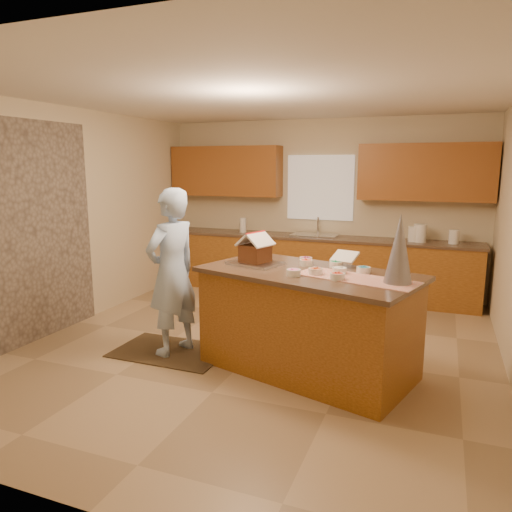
% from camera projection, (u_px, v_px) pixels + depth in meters
% --- Properties ---
extents(floor, '(5.50, 5.50, 0.00)m').
position_uv_depth(floor, '(258.00, 348.00, 5.33)').
color(floor, tan).
rests_on(floor, ground).
extents(ceiling, '(5.50, 5.50, 0.00)m').
position_uv_depth(ceiling, '(258.00, 94.00, 4.83)').
color(ceiling, silver).
rests_on(ceiling, floor).
extents(wall_back, '(5.50, 5.50, 0.00)m').
position_uv_depth(wall_back, '(320.00, 207.00, 7.60)').
color(wall_back, beige).
rests_on(wall_back, floor).
extents(wall_front, '(5.50, 5.50, 0.00)m').
position_uv_depth(wall_front, '(73.00, 289.00, 2.56)').
color(wall_front, beige).
rests_on(wall_front, floor).
extents(wall_left, '(5.50, 5.50, 0.00)m').
position_uv_depth(wall_left, '(70.00, 218.00, 5.97)').
color(wall_left, beige).
rests_on(wall_left, floor).
extents(stone_accent, '(0.00, 2.50, 2.50)m').
position_uv_depth(stone_accent, '(20.00, 235.00, 5.25)').
color(stone_accent, gray).
rests_on(stone_accent, wall_left).
extents(window_curtain, '(1.05, 0.03, 1.00)m').
position_uv_depth(window_curtain, '(320.00, 188.00, 7.51)').
color(window_curtain, white).
rests_on(window_curtain, wall_back).
extents(back_counter_base, '(4.80, 0.60, 0.88)m').
position_uv_depth(back_counter_base, '(314.00, 267.00, 7.49)').
color(back_counter_base, '#A56222').
rests_on(back_counter_base, floor).
extents(back_counter_top, '(4.85, 0.63, 0.04)m').
position_uv_depth(back_counter_top, '(315.00, 237.00, 7.41)').
color(back_counter_top, brown).
rests_on(back_counter_top, back_counter_base).
extents(upper_cabinet_left, '(1.85, 0.35, 0.80)m').
position_uv_depth(upper_cabinet_left, '(226.00, 171.00, 7.88)').
color(upper_cabinet_left, brown).
rests_on(upper_cabinet_left, wall_back).
extents(upper_cabinet_right, '(1.85, 0.35, 0.80)m').
position_uv_depth(upper_cabinet_right, '(426.00, 172.00, 6.78)').
color(upper_cabinet_right, brown).
rests_on(upper_cabinet_right, wall_back).
extents(sink, '(0.70, 0.45, 0.12)m').
position_uv_depth(sink, '(315.00, 238.00, 7.41)').
color(sink, silver).
rests_on(sink, back_counter_top).
extents(faucet, '(0.03, 0.03, 0.28)m').
position_uv_depth(faucet, '(318.00, 226.00, 7.54)').
color(faucet, silver).
rests_on(faucet, back_counter_top).
extents(island_base, '(2.16, 1.49, 0.96)m').
position_uv_depth(island_base, '(308.00, 324.00, 4.67)').
color(island_base, '#A56222').
rests_on(island_base, floor).
extents(island_top, '(2.27, 1.60, 0.04)m').
position_uv_depth(island_top, '(309.00, 274.00, 4.58)').
color(island_top, brown).
rests_on(island_top, island_base).
extents(table_runner, '(1.16, 0.68, 0.01)m').
position_uv_depth(table_runner, '(356.00, 278.00, 4.28)').
color(table_runner, red).
rests_on(table_runner, island_top).
extents(baking_tray, '(0.59, 0.50, 0.03)m').
position_uv_depth(baking_tray, '(255.00, 263.00, 4.89)').
color(baking_tray, silver).
rests_on(baking_tray, island_top).
extents(cookbook, '(0.28, 0.25, 0.10)m').
position_uv_depth(cookbook, '(345.00, 257.00, 4.78)').
color(cookbook, white).
rests_on(cookbook, island_top).
extents(tinsel_tree, '(0.30, 0.30, 0.60)m').
position_uv_depth(tinsel_tree, '(399.00, 249.00, 4.05)').
color(tinsel_tree, '#A8A7B3').
rests_on(tinsel_tree, island_top).
extents(rug, '(1.20, 0.78, 0.01)m').
position_uv_depth(rug, '(171.00, 351.00, 5.23)').
color(rug, black).
rests_on(rug, floor).
extents(boy, '(0.59, 0.74, 1.76)m').
position_uv_depth(boy, '(172.00, 272.00, 5.04)').
color(boy, '#ADCCF6').
rests_on(boy, rug).
extents(canister_a, '(0.16, 0.16, 0.22)m').
position_uv_depth(canister_a, '(414.00, 234.00, 6.87)').
color(canister_a, white).
rests_on(canister_a, back_counter_top).
extents(canister_b, '(0.18, 0.18, 0.26)m').
position_uv_depth(canister_b, '(420.00, 233.00, 6.83)').
color(canister_b, white).
rests_on(canister_b, back_counter_top).
extents(canister_c, '(0.14, 0.14, 0.20)m').
position_uv_depth(canister_c, '(454.00, 237.00, 6.68)').
color(canister_c, white).
rests_on(canister_c, back_counter_top).
extents(paper_towel, '(0.11, 0.11, 0.24)m').
position_uv_depth(paper_towel, '(243.00, 225.00, 7.81)').
color(paper_towel, white).
rests_on(paper_towel, back_counter_top).
extents(gingerbread_house, '(0.37, 0.38, 0.31)m').
position_uv_depth(gingerbread_house, '(255.00, 251.00, 4.86)').
color(gingerbread_house, brown).
rests_on(gingerbread_house, baking_tray).
extents(candy_bowls, '(0.76, 0.74, 0.06)m').
position_uv_depth(candy_bowls, '(324.00, 268.00, 4.56)').
color(candy_bowls, '#D64525').
rests_on(candy_bowls, island_top).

